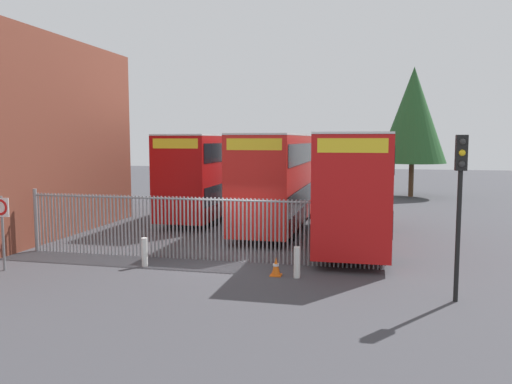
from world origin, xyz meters
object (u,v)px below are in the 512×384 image
Objects in this scene: traffic_light_kerbside at (460,187)px; speed_limit_sign_post at (1,216)px; double_decker_bus_near_gate at (357,183)px; double_decker_bus_behind_fence_left at (280,176)px; bollard_near_left at (145,252)px; bollard_center_front at (297,262)px; traffic_cone_by_gate at (276,267)px; double_decker_bus_behind_fence_right at (213,172)px.

speed_limit_sign_post is at bearing 179.64° from traffic_light_kerbside.
double_decker_bus_behind_fence_left is at bearing 142.61° from double_decker_bus_near_gate.
double_decker_bus_behind_fence_left reaches higher than traffic_light_kerbside.
double_decker_bus_near_gate is at bearing 41.18° from bollard_near_left.
speed_limit_sign_post is at bearing -159.43° from bollard_near_left.
double_decker_bus_near_gate reaches higher than bollard_near_left.
bollard_center_front is 9.45m from speed_limit_sign_post.
bollard_near_left reaches higher than traffic_cone_by_gate.
double_decker_bus_behind_fence_left reaches higher than traffic_cone_by_gate.
traffic_cone_by_gate is 8.84m from speed_limit_sign_post.
double_decker_bus_behind_fence_right reaches higher than bollard_center_front.
bollard_center_front is (5.12, -0.28, 0.00)m from bollard_near_left.
bollard_near_left is 5.13m from bollard_center_front.
traffic_cone_by_gate is at bearing -110.10° from double_decker_bus_near_gate.
bollard_center_front is at bearing -76.37° from double_decker_bus_behind_fence_left.
traffic_cone_by_gate is (4.46, -0.22, -0.19)m from bollard_near_left.
speed_limit_sign_post is (-10.83, -7.40, -0.65)m from double_decker_bus_near_gate.
double_decker_bus_behind_fence_left reaches higher than bollard_center_front.
bollard_near_left is at bearing 177.24° from traffic_cone_by_gate.
traffic_light_kerbside is at bearing -9.84° from bollard_near_left.
bollard_center_front is at bearing -61.30° from double_decker_bus_behind_fence_right.
bollard_near_left is 0.40× the size of speed_limit_sign_post.
double_decker_bus_behind_fence_right is at bearing 118.70° from bollard_center_front.
bollard_center_front reaches higher than traffic_cone_by_gate.
double_decker_bus_near_gate reaches higher than traffic_light_kerbside.
double_decker_bus_behind_fence_right is (-4.22, 2.71, 0.00)m from double_decker_bus_behind_fence_left.
traffic_cone_by_gate is at bearing -2.76° from bollard_near_left.
bollard_center_front is 5.20m from traffic_light_kerbside.
speed_limit_sign_post is (-2.87, -12.97, -0.65)m from double_decker_bus_behind_fence_right.
double_decker_bus_near_gate and double_decker_bus_behind_fence_left have the same top height.
traffic_cone_by_gate is (5.74, -11.63, -2.13)m from double_decker_bus_behind_fence_right.
double_decker_bus_behind_fence_right reaches higher than speed_limit_sign_post.
double_decker_bus_behind_fence_right is at bearing 96.37° from bollard_near_left.
double_decker_bus_behind_fence_left is 2.51× the size of traffic_light_kerbside.
speed_limit_sign_post is (-4.15, -1.56, 1.30)m from bollard_near_left.
traffic_light_kerbside reaches higher than bollard_near_left.
double_decker_bus_behind_fence_right is at bearing 145.01° from double_decker_bus_near_gate.
double_decker_bus_behind_fence_right is 13.47m from bollard_center_front.
bollard_center_front is (6.40, -11.69, -1.95)m from double_decker_bus_behind_fence_right.
double_decker_bus_behind_fence_left is 12.24m from traffic_light_kerbside.
bollard_near_left is at bearing -108.72° from double_decker_bus_behind_fence_left.
double_decker_bus_behind_fence_left is 11.38× the size of bollard_center_front.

